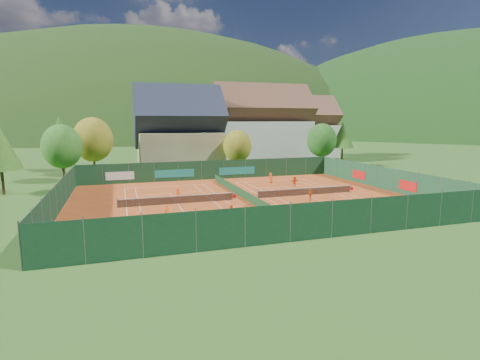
% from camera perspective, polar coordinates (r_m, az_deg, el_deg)
% --- Properties ---
extents(ground, '(600.00, 600.00, 0.00)m').
position_cam_1_polar(ground, '(44.33, 0.80, -2.97)').
color(ground, '#275019').
rests_on(ground, ground).
extents(clay_pad, '(40.00, 32.00, 0.01)m').
position_cam_1_polar(clay_pad, '(44.33, 0.80, -2.93)').
color(clay_pad, '#A13F17').
rests_on(clay_pad, ground).
extents(court_markings_left, '(11.03, 23.83, 0.00)m').
position_cam_1_polar(court_markings_left, '(42.49, -9.49, -3.58)').
color(court_markings_left, white).
rests_on(court_markings_left, ground).
extents(court_markings_right, '(11.03, 23.83, 0.00)m').
position_cam_1_polar(court_markings_right, '(47.46, 9.99, -2.26)').
color(court_markings_right, white).
rests_on(court_markings_right, ground).
extents(tennis_net_left, '(13.30, 0.10, 1.02)m').
position_cam_1_polar(tennis_net_left, '(42.41, -9.30, -2.91)').
color(tennis_net_left, '#59595B').
rests_on(tennis_net_left, ground).
extents(tennis_net_right, '(13.30, 0.10, 1.02)m').
position_cam_1_polar(tennis_net_right, '(47.44, 10.17, -1.66)').
color(tennis_net_right, '#59595B').
rests_on(tennis_net_right, ground).
extents(court_divider, '(0.03, 28.80, 1.00)m').
position_cam_1_polar(court_divider, '(44.23, 0.80, -2.31)').
color(court_divider, '#133419').
rests_on(court_divider, ground).
extents(fence_north, '(40.00, 0.10, 3.00)m').
position_cam_1_polar(fence_north, '(59.13, -4.61, 1.50)').
color(fence_north, '#153B21').
rests_on(fence_north, ground).
extents(fence_south, '(40.00, 0.04, 3.00)m').
position_cam_1_polar(fence_south, '(29.70, 10.84, -6.17)').
color(fence_south, '#13351F').
rests_on(fence_south, ground).
extents(fence_west, '(0.04, 32.00, 3.00)m').
position_cam_1_polar(fence_west, '(42.20, -25.88, -2.40)').
color(fence_west, '#12331E').
rests_on(fence_west, ground).
extents(fence_east, '(0.09, 32.00, 3.00)m').
position_cam_1_polar(fence_east, '(53.88, 21.36, 0.18)').
color(fence_east, '#163C22').
rests_on(fence_east, ground).
extents(chalet, '(16.20, 12.00, 16.00)m').
position_cam_1_polar(chalet, '(71.94, -9.26, 6.88)').
color(chalet, tan).
rests_on(chalet, ground).
extents(hotel_block_a, '(21.60, 11.00, 17.25)m').
position_cam_1_polar(hotel_block_a, '(82.69, 3.31, 7.78)').
color(hotel_block_a, silver).
rests_on(hotel_block_a, ground).
extents(hotel_block_b, '(17.28, 10.00, 15.50)m').
position_cam_1_polar(hotel_block_b, '(95.78, 9.44, 7.39)').
color(hotel_block_b, silver).
rests_on(hotel_block_b, ground).
extents(tree_west_front, '(5.72, 5.72, 8.69)m').
position_cam_1_polar(tree_west_front, '(61.70, -25.51, 4.63)').
color(tree_west_front, '#422917').
rests_on(tree_west_front, ground).
extents(tree_west_mid, '(6.44, 6.44, 9.78)m').
position_cam_1_polar(tree_west_mid, '(67.25, -21.51, 5.75)').
color(tree_west_mid, '#412A17').
rests_on(tree_west_mid, ground).
extents(tree_west_back, '(5.60, 5.60, 10.00)m').
position_cam_1_polar(tree_west_back, '(75.76, -25.74, 6.30)').
color(tree_west_back, '#412617').
rests_on(tree_west_back, ground).
extents(tree_center, '(5.01, 5.01, 7.60)m').
position_cam_1_polar(tree_center, '(66.29, -0.40, 5.17)').
color(tree_center, '#4A2B1A').
rests_on(tree_center, ground).
extents(tree_east_front, '(5.72, 5.72, 8.69)m').
position_cam_1_polar(tree_east_front, '(75.42, 12.35, 5.95)').
color(tree_east_front, '#4B341A').
rests_on(tree_east_front, ground).
extents(tree_east_mid, '(5.04, 5.04, 9.00)m').
position_cam_1_polar(tree_east_mid, '(87.45, 15.41, 6.67)').
color(tree_east_mid, '#492E1A').
rests_on(tree_east_mid, ground).
extents(tree_east_back, '(7.15, 7.15, 10.86)m').
position_cam_1_polar(tree_east_back, '(90.40, 8.34, 7.40)').
color(tree_east_back, '#483219').
rests_on(tree_east_back, ground).
extents(mountain_backdrop, '(820.00, 530.00, 242.00)m').
position_cam_1_polar(mountain_backdrop, '(282.06, -9.03, -1.03)').
color(mountain_backdrop, black).
rests_on(mountain_backdrop, ground).
extents(ball_hopper, '(0.34, 0.34, 0.80)m').
position_cam_1_polar(ball_hopper, '(39.91, 24.37, -4.30)').
color(ball_hopper, slate).
rests_on(ball_hopper, ground).
extents(loose_ball_0, '(0.07, 0.07, 0.07)m').
position_cam_1_polar(loose_ball_0, '(35.02, -8.70, -6.25)').
color(loose_ball_0, '#CCD833').
rests_on(loose_ball_0, ground).
extents(loose_ball_1, '(0.07, 0.07, 0.07)m').
position_cam_1_polar(loose_ball_1, '(38.80, 15.81, -4.98)').
color(loose_ball_1, '#CCD833').
rests_on(loose_ball_1, ground).
extents(loose_ball_2, '(0.07, 0.07, 0.07)m').
position_cam_1_polar(loose_ball_2, '(47.23, 4.71, -2.18)').
color(loose_ball_2, '#CCD833').
rests_on(loose_ball_2, ground).
extents(loose_ball_3, '(0.07, 0.07, 0.07)m').
position_cam_1_polar(loose_ball_3, '(51.75, -8.84, -1.27)').
color(loose_ball_3, '#CCD833').
rests_on(loose_ball_3, ground).
extents(player_left_near, '(0.66, 0.59, 1.52)m').
position_cam_1_polar(player_left_near, '(35.52, -11.16, -4.89)').
color(player_left_near, orange).
rests_on(player_left_near, ground).
extents(player_left_mid, '(0.84, 0.80, 1.37)m').
position_cam_1_polar(player_left_mid, '(35.42, -1.28, -4.88)').
color(player_left_mid, '#E45514').
rests_on(player_left_mid, ground).
extents(player_left_far, '(0.94, 0.60, 1.39)m').
position_cam_1_polar(player_left_far, '(44.66, -9.48, -2.06)').
color(player_left_far, '#F85816').
rests_on(player_left_far, ground).
extents(player_right_near, '(0.86, 0.70, 1.37)m').
position_cam_1_polar(player_right_near, '(44.23, 10.67, -2.22)').
color(player_right_near, '#E15614').
rests_on(player_right_near, ground).
extents(player_right_far_a, '(0.81, 0.59, 1.53)m').
position_cam_1_polar(player_right_far_a, '(55.67, 4.69, 0.30)').
color(player_right_far_a, '#F75215').
rests_on(player_right_far_a, ground).
extents(player_right_far_b, '(1.38, 0.51, 1.47)m').
position_cam_1_polar(player_right_far_b, '(53.22, 8.31, -0.21)').
color(player_right_far_b, '#E65214').
rests_on(player_right_far_b, ground).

